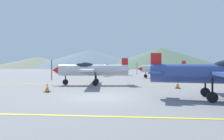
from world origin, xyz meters
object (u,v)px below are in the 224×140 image
at_px(airplane_near, 218,73).
at_px(traffic_cone_front, 47,88).
at_px(airplane_back, 110,68).
at_px(airplane_mid, 91,70).
at_px(airplane_far, 162,68).
at_px(traffic_cone_side, 178,85).

xyz_separation_m(airplane_near, traffic_cone_front, (-9.88, 2.18, -1.07)).
bearing_deg(airplane_back, airplane_near, -72.58).
relative_size(airplane_mid, airplane_far, 1.00).
relative_size(airplane_mid, airplane_back, 1.00).
distance_m(airplane_back, traffic_cone_front, 24.90).
height_order(airplane_far, traffic_cone_front, airplane_far).
xyz_separation_m(airplane_far, traffic_cone_side, (-0.69, -14.00, -1.07)).
height_order(airplane_far, airplane_back, same).
bearing_deg(traffic_cone_side, traffic_cone_front, -160.65).
relative_size(airplane_far, traffic_cone_side, 13.66).
xyz_separation_m(airplane_mid, traffic_cone_side, (7.18, -2.33, -1.07)).
xyz_separation_m(airplane_near, airplane_back, (-8.48, 27.02, 0.00)).
bearing_deg(airplane_mid, traffic_cone_front, -108.13).
height_order(airplane_near, traffic_cone_side, airplane_near).
distance_m(traffic_cone_front, traffic_cone_side, 9.51).
relative_size(airplane_near, airplane_back, 1.00).
bearing_deg(airplane_mid, traffic_cone_side, -17.99).
bearing_deg(airplane_mid, airplane_back, 91.16).
distance_m(airplane_mid, airplane_back, 19.36).
relative_size(airplane_near, traffic_cone_front, 13.66).
bearing_deg(airplane_far, airplane_near, -89.38).
relative_size(airplane_back, traffic_cone_front, 13.64).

